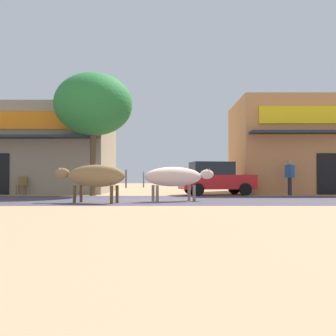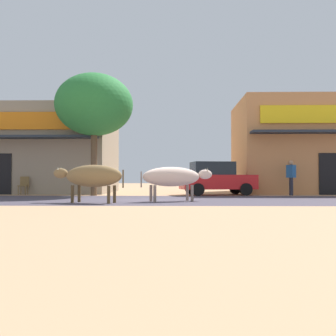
{
  "view_description": "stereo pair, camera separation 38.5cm",
  "coord_description": "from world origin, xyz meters",
  "px_view_note": "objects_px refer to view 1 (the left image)",
  "views": [
    {
      "loc": [
        0.88,
        -15.34,
        0.9
      ],
      "look_at": [
        0.93,
        0.45,
        1.26
      ],
      "focal_mm": 41.92,
      "sensor_mm": 36.0,
      "label": 1
    },
    {
      "loc": [
        1.27,
        -15.33,
        0.9
      ],
      "look_at": [
        0.93,
        0.45,
        1.26
      ],
      "focal_mm": 41.92,
      "sensor_mm": 36.0,
      "label": 2
    }
  ],
  "objects_px": {
    "cow_near_brown": "(93,176)",
    "cafe_chair_near_tree": "(20,185)",
    "roadside_tree": "(92,105)",
    "cow_far_dark": "(174,177)",
    "pedestrian_by_shop": "(288,175)",
    "parked_hatchback_car": "(214,178)"
  },
  "relations": [
    {
      "from": "pedestrian_by_shop",
      "to": "parked_hatchback_car",
      "type": "bearing_deg",
      "value": 175.21
    },
    {
      "from": "roadside_tree",
      "to": "pedestrian_by_shop",
      "type": "height_order",
      "value": "roadside_tree"
    },
    {
      "from": "cow_near_brown",
      "to": "cow_far_dark",
      "type": "bearing_deg",
      "value": 17.31
    },
    {
      "from": "roadside_tree",
      "to": "cafe_chair_near_tree",
      "type": "height_order",
      "value": "roadside_tree"
    },
    {
      "from": "cow_near_brown",
      "to": "cafe_chair_near_tree",
      "type": "bearing_deg",
      "value": 128.16
    },
    {
      "from": "cow_near_brown",
      "to": "cafe_chair_near_tree",
      "type": "distance_m",
      "value": 7.73
    },
    {
      "from": "roadside_tree",
      "to": "cow_far_dark",
      "type": "height_order",
      "value": "roadside_tree"
    },
    {
      "from": "parked_hatchback_car",
      "to": "cafe_chair_near_tree",
      "type": "relative_size",
      "value": 4.18
    },
    {
      "from": "roadside_tree",
      "to": "cafe_chair_near_tree",
      "type": "bearing_deg",
      "value": 169.4
    },
    {
      "from": "parked_hatchback_car",
      "to": "cafe_chair_near_tree",
      "type": "bearing_deg",
      "value": 179.21
    },
    {
      "from": "parked_hatchback_car",
      "to": "cow_near_brown",
      "type": "relative_size",
      "value": 1.43
    },
    {
      "from": "roadside_tree",
      "to": "parked_hatchback_car",
      "type": "bearing_deg",
      "value": 5.36
    },
    {
      "from": "cow_far_dark",
      "to": "cafe_chair_near_tree",
      "type": "relative_size",
      "value": 2.97
    },
    {
      "from": "parked_hatchback_car",
      "to": "pedestrian_by_shop",
      "type": "height_order",
      "value": "pedestrian_by_shop"
    },
    {
      "from": "cow_near_brown",
      "to": "cafe_chair_near_tree",
      "type": "relative_size",
      "value": 2.92
    },
    {
      "from": "cafe_chair_near_tree",
      "to": "pedestrian_by_shop",
      "type": "bearing_deg",
      "value": -1.88
    },
    {
      "from": "parked_hatchback_car",
      "to": "cow_far_dark",
      "type": "xyz_separation_m",
      "value": [
        -2.08,
        -5.06,
        0.06
      ]
    },
    {
      "from": "pedestrian_by_shop",
      "to": "roadside_tree",
      "type": "bearing_deg",
      "value": -178.46
    },
    {
      "from": "cow_near_brown",
      "to": "parked_hatchback_car",
      "type": "bearing_deg",
      "value": 50.49
    },
    {
      "from": "cow_far_dark",
      "to": "pedestrian_by_shop",
      "type": "xyz_separation_m",
      "value": [
        5.69,
        4.75,
        0.11
      ]
    },
    {
      "from": "cow_near_brown",
      "to": "cafe_chair_near_tree",
      "type": "xyz_separation_m",
      "value": [
        -4.77,
        6.07,
        -0.41
      ]
    },
    {
      "from": "cafe_chair_near_tree",
      "to": "cow_far_dark",
      "type": "bearing_deg",
      "value": -34.37
    }
  ]
}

